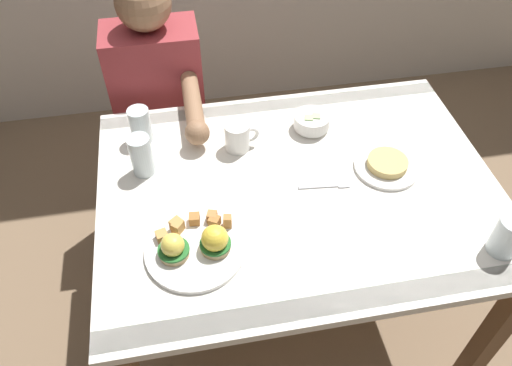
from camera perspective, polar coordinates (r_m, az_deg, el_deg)
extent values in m
plane|color=#7F664C|center=(2.12, 3.64, -14.11)|extent=(6.00, 6.00, 0.00)
cube|color=white|center=(1.53, 4.90, -0.74)|extent=(1.20, 0.90, 0.03)
cube|color=#3F7F51|center=(1.29, 9.23, -13.33)|extent=(1.20, 0.06, 0.00)
cube|color=#3F7F51|center=(1.80, 1.89, 8.79)|extent=(1.20, 0.06, 0.00)
cube|color=brown|center=(1.82, 25.06, -15.55)|extent=(0.06, 0.06, 0.71)
cube|color=brown|center=(2.05, -13.60, -1.61)|extent=(0.06, 0.06, 0.71)
cube|color=brown|center=(2.21, 15.75, 2.22)|extent=(0.06, 0.06, 0.71)
cylinder|color=white|center=(1.36, -6.93, -7.52)|extent=(0.27, 0.27, 0.01)
cylinder|color=tan|center=(1.35, -9.29, -7.76)|extent=(0.08, 0.08, 0.02)
cylinder|color=#286B2D|center=(1.34, -9.35, -7.46)|extent=(0.08, 0.08, 0.01)
sphere|color=#F7DB56|center=(1.32, -9.45, -6.95)|extent=(0.06, 0.06, 0.06)
cylinder|color=tan|center=(1.35, -4.61, -7.16)|extent=(0.08, 0.08, 0.02)
cylinder|color=#286B2D|center=(1.34, -4.64, -6.85)|extent=(0.08, 0.08, 0.01)
sphere|color=yellow|center=(1.32, -4.70, -6.27)|extent=(0.07, 0.07, 0.07)
cube|color=#B77A42|center=(1.40, -5.02, -3.85)|extent=(0.03, 0.03, 0.03)
cube|color=#AD7038|center=(1.39, -4.74, -4.39)|extent=(0.04, 0.04, 0.03)
cube|color=#AD7038|center=(1.40, -7.00, -4.08)|extent=(0.03, 0.03, 0.03)
cube|color=tan|center=(1.39, -8.95, -5.04)|extent=(0.03, 0.03, 0.03)
cube|color=#B77A42|center=(1.38, -3.25, -4.36)|extent=(0.03, 0.03, 0.04)
cube|color=tan|center=(1.38, -10.63, -5.93)|extent=(0.04, 0.04, 0.03)
cube|color=tan|center=(1.39, -8.96, -4.72)|extent=(0.04, 0.04, 0.03)
cylinder|color=white|center=(1.71, 6.28, 6.30)|extent=(0.10, 0.10, 0.01)
cylinder|color=white|center=(1.69, 6.35, 7.01)|extent=(0.12, 0.12, 0.04)
cube|color=#F4DB66|center=(1.67, 5.87, 6.41)|extent=(0.04, 0.04, 0.03)
cube|color=#F4A85B|center=(1.70, 5.50, 7.26)|extent=(0.03, 0.03, 0.02)
cube|color=#B7E093|center=(1.67, 6.01, 7.08)|extent=(0.03, 0.03, 0.03)
cube|color=#F4A85B|center=(1.68, 6.19, 6.79)|extent=(0.03, 0.03, 0.02)
cube|color=#B7E093|center=(1.69, 6.07, 7.28)|extent=(0.04, 0.04, 0.03)
cube|color=#B7E093|center=(1.68, 6.85, 7.27)|extent=(0.03, 0.03, 0.03)
cube|color=#F4A85B|center=(1.70, 6.73, 6.90)|extent=(0.03, 0.03, 0.03)
cylinder|color=white|center=(1.60, -2.14, 5.28)|extent=(0.08, 0.08, 0.09)
cylinder|color=black|center=(1.57, -2.18, 6.41)|extent=(0.07, 0.07, 0.01)
torus|color=white|center=(1.61, -0.62, 5.52)|extent=(0.06, 0.02, 0.06)
cube|color=silver|center=(1.52, 7.07, -0.38)|extent=(0.12, 0.02, 0.00)
cube|color=silver|center=(1.54, 9.91, -0.19)|extent=(0.04, 0.03, 0.00)
cylinder|color=silver|center=(1.55, -12.89, 3.07)|extent=(0.07, 0.07, 0.13)
cylinder|color=silver|center=(1.56, -12.76, 2.50)|extent=(0.06, 0.06, 0.09)
cylinder|color=silver|center=(1.66, -12.98, 6.41)|extent=(0.07, 0.07, 0.12)
cylinder|color=silver|center=(1.67, -12.91, 6.07)|extent=(0.06, 0.06, 0.10)
cylinder|color=silver|center=(1.47, 26.70, -5.40)|extent=(0.08, 0.08, 0.12)
cylinder|color=silver|center=(1.49, 26.45, -5.87)|extent=(0.07, 0.07, 0.08)
cylinder|color=white|center=(1.61, 14.59, 1.78)|extent=(0.20, 0.20, 0.01)
cylinder|color=#DBBC70|center=(1.60, 14.71, 2.23)|extent=(0.12, 0.12, 0.02)
cylinder|color=#33333D|center=(2.23, -11.55, -1.18)|extent=(0.11, 0.11, 0.45)
cylinder|color=#33333D|center=(2.22, -6.96, -0.58)|extent=(0.11, 0.11, 0.45)
cube|color=#993338|center=(1.99, -11.10, 10.52)|extent=(0.34, 0.20, 0.50)
sphere|color=#936B4C|center=(1.81, -12.73, 19.33)|extent=(0.19, 0.19, 0.19)
cylinder|color=#936B4C|center=(1.72, -7.19, 8.92)|extent=(0.06, 0.30, 0.06)
sphere|color=#936B4C|center=(1.61, -6.69, 5.70)|extent=(0.08, 0.08, 0.08)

